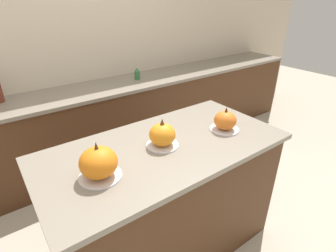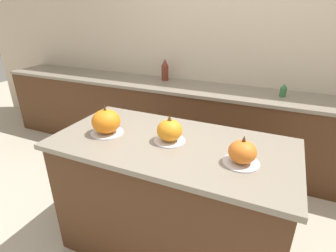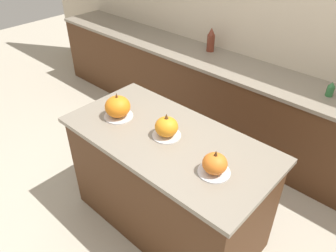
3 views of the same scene
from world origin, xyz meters
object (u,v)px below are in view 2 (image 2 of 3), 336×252
Objects in this scene: pumpkin_cake_right at (242,153)px; bottle_short at (283,91)px; bottle_tall at (165,70)px; pumpkin_cake_center at (170,131)px; pumpkin_cake_left at (106,122)px.

pumpkin_cake_right is 1.49m from bottle_short.
bottle_tall is at bearing 175.05° from bottle_short.
bottle_tall is (-0.74, 1.52, 0.04)m from pumpkin_cake_center.
pumpkin_cake_right is at bearing -52.89° from bottle_tall.
bottle_tall is at bearing 127.11° from pumpkin_cake_right.
pumpkin_cake_left is 1.09× the size of pumpkin_cake_center.
pumpkin_cake_left reaches higher than pumpkin_cake_center.
pumpkin_cake_left is at bearing 179.17° from pumpkin_cake_right.
pumpkin_cake_right is at bearing -96.00° from bottle_short.
pumpkin_cake_center is 1.69m from bottle_tall.
pumpkin_cake_center is 0.48m from pumpkin_cake_right.
pumpkin_cake_right is at bearing -9.74° from pumpkin_cake_center.
pumpkin_cake_center is at bearing 8.73° from pumpkin_cake_left.
pumpkin_cake_left is 1.70× the size of bottle_short.
bottle_tall reaches higher than pumpkin_cake_center.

